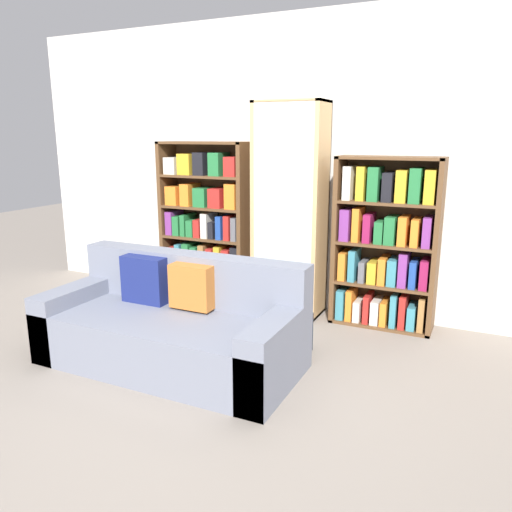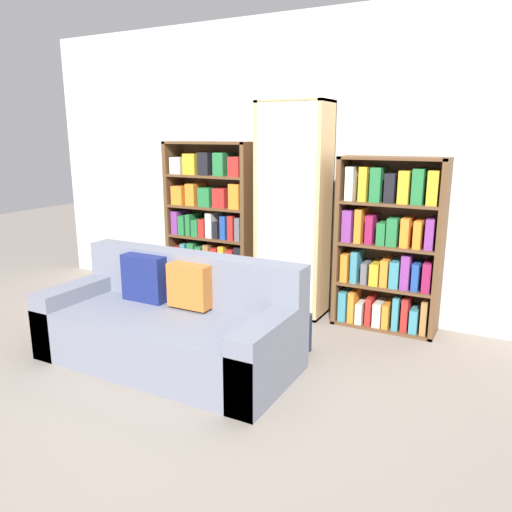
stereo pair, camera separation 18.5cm
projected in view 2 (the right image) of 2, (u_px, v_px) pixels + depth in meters
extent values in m
plane|color=gray|center=(164.00, 415.00, 3.00)|extent=(16.00, 16.00, 0.00)
cube|color=beige|center=(310.00, 167.00, 4.61)|extent=(6.18, 0.06, 2.70)
cube|color=slate|center=(167.00, 339.00, 3.64)|extent=(1.88, 0.85, 0.38)
cube|color=slate|center=(191.00, 277.00, 3.83)|extent=(1.88, 0.20, 0.39)
cube|color=slate|center=(83.00, 312.00, 4.01)|extent=(0.20, 0.85, 0.50)
cube|color=slate|center=(270.00, 354.00, 3.24)|extent=(0.20, 0.85, 0.50)
cube|color=navy|center=(144.00, 278.00, 3.84)|extent=(0.36, 0.12, 0.36)
cube|color=#B76628|center=(189.00, 286.00, 3.65)|extent=(0.32, 0.12, 0.32)
cube|color=brown|center=(176.00, 219.00, 5.21)|extent=(0.04, 0.32, 1.58)
cube|color=brown|center=(250.00, 226.00, 4.81)|extent=(0.04, 0.32, 1.58)
cube|color=brown|center=(210.00, 143.00, 4.83)|extent=(0.93, 0.32, 0.02)
cube|color=brown|center=(213.00, 295.00, 5.19)|extent=(0.93, 0.32, 0.02)
cube|color=brown|center=(219.00, 220.00, 5.14)|extent=(0.93, 0.01, 1.58)
cube|color=brown|center=(212.00, 266.00, 5.12)|extent=(0.85, 0.32, 0.02)
cube|color=brown|center=(212.00, 237.00, 5.04)|extent=(0.85, 0.32, 0.02)
cube|color=brown|center=(211.00, 207.00, 4.97)|extent=(0.85, 0.32, 0.02)
cube|color=brown|center=(210.00, 176.00, 4.90)|extent=(0.85, 0.32, 0.02)
cube|color=#5B5B60|center=(184.00, 281.00, 5.32)|extent=(0.07, 0.24, 0.19)
cube|color=teal|center=(191.00, 284.00, 5.28)|extent=(0.08, 0.24, 0.16)
cube|color=#7A3384|center=(200.00, 285.00, 5.23)|extent=(0.06, 0.24, 0.17)
cube|color=#5B5B60|center=(208.00, 283.00, 5.18)|extent=(0.08, 0.24, 0.23)
cube|color=teal|center=(216.00, 287.00, 5.13)|extent=(0.06, 0.24, 0.19)
cube|color=orange|center=(225.00, 287.00, 5.09)|extent=(0.09, 0.24, 0.21)
cube|color=orange|center=(234.00, 287.00, 5.03)|extent=(0.09, 0.24, 0.24)
cube|color=#8E1947|center=(242.00, 290.00, 4.99)|extent=(0.07, 0.24, 0.21)
cube|color=#AD231E|center=(182.00, 253.00, 5.25)|extent=(0.06, 0.24, 0.17)
cube|color=teal|center=(189.00, 252.00, 5.21)|extent=(0.06, 0.24, 0.21)
cube|color=#237038|center=(197.00, 252.00, 5.16)|extent=(0.08, 0.24, 0.23)
cube|color=#237038|center=(204.00, 255.00, 5.12)|extent=(0.07, 0.24, 0.20)
cube|color=olive|center=(212.00, 254.00, 5.08)|extent=(0.06, 0.24, 0.23)
cube|color=#AD231E|center=(219.00, 257.00, 5.04)|extent=(0.07, 0.24, 0.20)
cube|color=gold|center=(227.00, 256.00, 5.00)|extent=(0.06, 0.24, 0.23)
cube|color=#AD231E|center=(235.00, 258.00, 4.96)|extent=(0.08, 0.24, 0.21)
cube|color=black|center=(243.00, 258.00, 4.91)|extent=(0.08, 0.24, 0.24)
cube|color=#7A3384|center=(181.00, 221.00, 5.17)|extent=(0.07, 0.24, 0.23)
cube|color=#237038|center=(187.00, 224.00, 5.14)|extent=(0.07, 0.24, 0.19)
cube|color=#237038|center=(194.00, 224.00, 5.10)|extent=(0.05, 0.24, 0.21)
cube|color=#237038|center=(201.00, 227.00, 5.07)|extent=(0.07, 0.24, 0.16)
cube|color=#AD231E|center=(207.00, 227.00, 5.03)|extent=(0.07, 0.24, 0.18)
cube|color=beige|center=(214.00, 224.00, 4.98)|extent=(0.07, 0.24, 0.24)
cube|color=black|center=(221.00, 229.00, 4.96)|extent=(0.06, 0.24, 0.16)
cube|color=#1E4293|center=(228.00, 226.00, 4.91)|extent=(0.06, 0.24, 0.23)
cube|color=#AD231E|center=(236.00, 227.00, 4.87)|extent=(0.06, 0.24, 0.24)
cube|color=#5B5B60|center=(243.00, 228.00, 4.84)|extent=(0.05, 0.24, 0.22)
cube|color=orange|center=(183.00, 195.00, 5.09)|extent=(0.13, 0.24, 0.19)
cube|color=orange|center=(196.00, 194.00, 5.01)|extent=(0.10, 0.24, 0.22)
cube|color=#237038|center=(210.00, 196.00, 4.94)|extent=(0.13, 0.24, 0.18)
cube|color=#AD231E|center=(224.00, 197.00, 4.86)|extent=(0.13, 0.24, 0.19)
cube|color=orange|center=(239.00, 196.00, 4.78)|extent=(0.11, 0.24, 0.24)
cube|color=beige|center=(182.00, 165.00, 5.02)|extent=(0.13, 0.24, 0.16)
cube|color=gold|center=(195.00, 164.00, 4.94)|extent=(0.14, 0.24, 0.20)
cube|color=black|center=(209.00, 163.00, 4.86)|extent=(0.12, 0.24, 0.22)
cube|color=#237038|center=(224.00, 164.00, 4.79)|extent=(0.11, 0.24, 0.22)
cube|color=#AD231E|center=(239.00, 166.00, 4.71)|extent=(0.12, 0.24, 0.18)
cube|color=tan|center=(264.00, 209.00, 4.67)|extent=(0.04, 0.36, 1.93)
cube|color=tan|center=(324.00, 213.00, 4.40)|extent=(0.04, 0.36, 1.93)
cube|color=tan|center=(295.00, 101.00, 4.31)|extent=(0.63, 0.36, 0.02)
cube|color=tan|center=(291.00, 310.00, 4.76)|extent=(0.63, 0.36, 0.02)
cube|color=tan|center=(301.00, 208.00, 4.69)|extent=(0.63, 0.01, 1.93)
cube|color=silver|center=(285.00, 214.00, 4.39)|extent=(0.55, 0.01, 1.91)
cube|color=tan|center=(292.00, 277.00, 4.69)|extent=(0.55, 0.32, 0.02)
cube|color=tan|center=(293.00, 245.00, 4.61)|extent=(0.55, 0.32, 0.02)
cube|color=tan|center=(293.00, 211.00, 4.54)|extent=(0.55, 0.32, 0.02)
cube|color=tan|center=(294.00, 176.00, 4.46)|extent=(0.55, 0.32, 0.02)
cube|color=tan|center=(294.00, 140.00, 4.39)|extent=(0.55, 0.32, 0.02)
cylinder|color=silver|center=(272.00, 301.00, 4.86)|extent=(0.01, 0.01, 0.08)
cone|color=silver|center=(272.00, 293.00, 4.84)|extent=(0.06, 0.06, 0.09)
cylinder|color=silver|center=(280.00, 303.00, 4.81)|extent=(0.01, 0.01, 0.08)
cone|color=silver|center=(280.00, 294.00, 4.79)|extent=(0.06, 0.06, 0.09)
cylinder|color=silver|center=(288.00, 304.00, 4.78)|extent=(0.01, 0.01, 0.08)
cone|color=silver|center=(288.00, 296.00, 4.76)|extent=(0.06, 0.06, 0.09)
cylinder|color=silver|center=(295.00, 306.00, 4.72)|extent=(0.01, 0.01, 0.08)
cone|color=silver|center=(295.00, 298.00, 4.70)|extent=(0.06, 0.06, 0.09)
cylinder|color=silver|center=(303.00, 308.00, 4.68)|extent=(0.01, 0.01, 0.08)
cone|color=silver|center=(304.00, 299.00, 4.66)|extent=(0.06, 0.06, 0.09)
cylinder|color=silver|center=(312.00, 309.00, 4.65)|extent=(0.01, 0.01, 0.08)
cone|color=silver|center=(313.00, 300.00, 4.63)|extent=(0.06, 0.06, 0.09)
cylinder|color=silver|center=(274.00, 270.00, 4.76)|extent=(0.01, 0.01, 0.07)
cone|color=silver|center=(274.00, 263.00, 4.75)|extent=(0.09, 0.09, 0.08)
cylinder|color=silver|center=(285.00, 272.00, 4.70)|extent=(0.01, 0.01, 0.07)
cone|color=silver|center=(286.00, 265.00, 4.68)|extent=(0.09, 0.09, 0.08)
cylinder|color=silver|center=(298.00, 274.00, 4.64)|extent=(0.01, 0.01, 0.07)
cone|color=silver|center=(298.00, 266.00, 4.62)|extent=(0.09, 0.09, 0.08)
cylinder|color=silver|center=(311.00, 275.00, 4.58)|extent=(0.01, 0.01, 0.07)
cone|color=silver|center=(311.00, 268.00, 4.57)|extent=(0.09, 0.09, 0.08)
cylinder|color=silver|center=(272.00, 236.00, 4.70)|extent=(0.01, 0.01, 0.09)
cone|color=silver|center=(272.00, 226.00, 4.67)|extent=(0.06, 0.06, 0.11)
cylinder|color=silver|center=(280.00, 237.00, 4.66)|extent=(0.01, 0.01, 0.09)
cone|color=silver|center=(280.00, 227.00, 4.63)|extent=(0.06, 0.06, 0.11)
cylinder|color=silver|center=(289.00, 238.00, 4.63)|extent=(0.01, 0.01, 0.09)
cone|color=silver|center=(289.00, 227.00, 4.61)|extent=(0.06, 0.06, 0.11)
cylinder|color=silver|center=(297.00, 239.00, 4.57)|extent=(0.01, 0.01, 0.09)
cone|color=silver|center=(297.00, 229.00, 4.55)|extent=(0.06, 0.06, 0.11)
cylinder|color=silver|center=(306.00, 240.00, 4.55)|extent=(0.01, 0.01, 0.09)
cone|color=silver|center=(306.00, 229.00, 4.53)|extent=(0.06, 0.06, 0.11)
cylinder|color=silver|center=(315.00, 241.00, 4.50)|extent=(0.01, 0.01, 0.09)
cone|color=silver|center=(315.00, 230.00, 4.48)|extent=(0.06, 0.06, 0.11)
cylinder|color=silver|center=(275.00, 205.00, 4.62)|extent=(0.01, 0.01, 0.07)
cone|color=silver|center=(275.00, 197.00, 4.60)|extent=(0.09, 0.09, 0.08)
cylinder|color=silver|center=(287.00, 206.00, 4.55)|extent=(0.01, 0.01, 0.07)
cone|color=silver|center=(287.00, 198.00, 4.53)|extent=(0.09, 0.09, 0.08)
cylinder|color=silver|center=(299.00, 207.00, 4.49)|extent=(0.01, 0.01, 0.07)
cone|color=silver|center=(299.00, 199.00, 4.47)|extent=(0.09, 0.09, 0.08)
cylinder|color=silver|center=(312.00, 208.00, 4.43)|extent=(0.01, 0.01, 0.07)
cone|color=silver|center=(313.00, 199.00, 4.41)|extent=(0.09, 0.09, 0.08)
cylinder|color=silver|center=(274.00, 169.00, 4.55)|extent=(0.01, 0.01, 0.09)
cone|color=silver|center=(274.00, 158.00, 4.53)|extent=(0.07, 0.07, 0.11)
cylinder|color=silver|center=(284.00, 169.00, 4.51)|extent=(0.01, 0.01, 0.09)
cone|color=silver|center=(284.00, 158.00, 4.49)|extent=(0.07, 0.07, 0.11)
cylinder|color=silver|center=(294.00, 170.00, 4.44)|extent=(0.01, 0.01, 0.09)
cone|color=silver|center=(294.00, 159.00, 4.42)|extent=(0.07, 0.07, 0.11)
cylinder|color=silver|center=(304.00, 170.00, 4.39)|extent=(0.01, 0.01, 0.09)
cone|color=silver|center=(304.00, 159.00, 4.37)|extent=(0.07, 0.07, 0.11)
cylinder|color=silver|center=(316.00, 170.00, 4.36)|extent=(0.01, 0.01, 0.09)
cone|color=silver|center=(316.00, 159.00, 4.33)|extent=(0.07, 0.07, 0.11)
cylinder|color=silver|center=(274.00, 135.00, 4.46)|extent=(0.01, 0.01, 0.07)
cone|color=silver|center=(275.00, 126.00, 4.44)|extent=(0.09, 0.09, 0.08)
cylinder|color=silver|center=(288.00, 135.00, 4.40)|extent=(0.01, 0.01, 0.07)
cone|color=silver|center=(288.00, 126.00, 4.39)|extent=(0.09, 0.09, 0.08)
cylinder|color=silver|center=(301.00, 135.00, 4.35)|extent=(0.01, 0.01, 0.07)
cone|color=silver|center=(301.00, 126.00, 4.33)|extent=(0.09, 0.09, 0.08)
cylinder|color=silver|center=(314.00, 135.00, 4.28)|extent=(0.01, 0.01, 0.07)
cone|color=silver|center=(315.00, 126.00, 4.26)|extent=(0.09, 0.09, 0.08)
cube|color=brown|center=(341.00, 240.00, 4.40)|extent=(0.04, 0.32, 1.47)
cube|color=brown|center=(440.00, 250.00, 4.02)|extent=(0.04, 0.32, 1.47)
cube|color=brown|center=(394.00, 158.00, 4.04)|extent=(0.87, 0.32, 0.02)
cube|color=brown|center=(383.00, 325.00, 4.38)|extent=(0.87, 0.32, 0.02)
cube|color=brown|center=(393.00, 242.00, 4.34)|extent=(0.87, 0.01, 1.47)
cube|color=brown|center=(386.00, 285.00, 4.29)|extent=(0.79, 0.32, 0.02)
cube|color=brown|center=(389.00, 245.00, 4.21)|extent=(0.79, 0.32, 0.02)
cube|color=brown|center=(391.00, 203.00, 4.13)|extent=(0.79, 0.32, 0.02)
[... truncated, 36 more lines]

